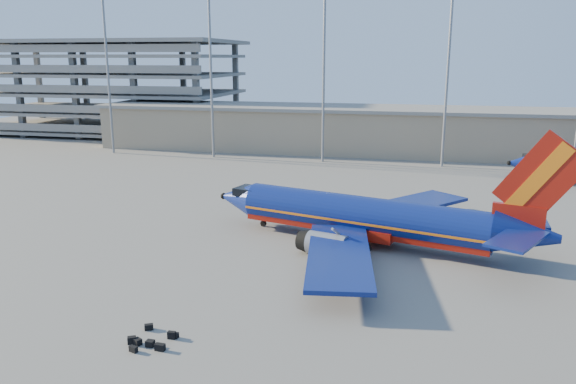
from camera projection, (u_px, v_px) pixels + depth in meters
The scene contains 6 objects.
ground at pixel (294, 250), 52.63m from camera, with size 220.00×220.00×0.00m, color slate.
terminal_building at pixel (413, 131), 104.37m from camera, with size 122.00×16.00×8.50m.
parking_garage at pixel (107, 82), 133.57m from camera, with size 62.00×32.00×21.40m.
light_mast_row at pixel (385, 58), 90.99m from camera, with size 101.60×1.60×28.65m.
aircraft_main at pixel (370, 218), 53.79m from camera, with size 34.79×32.99×12.06m.
luggage_pile at pixel (151, 340), 35.51m from camera, with size 2.90×3.36×0.49m.
Camera 1 is at (10.70, -48.72, 17.65)m, focal length 35.00 mm.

